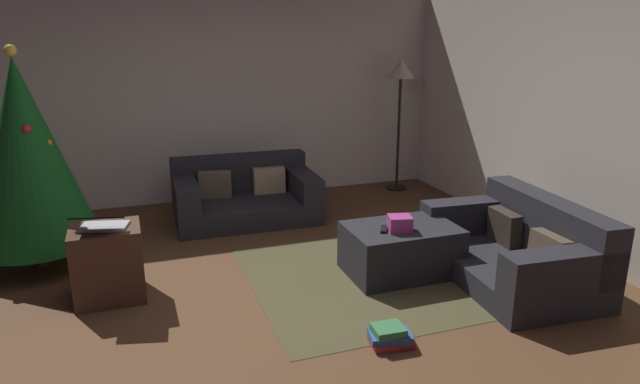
{
  "coord_description": "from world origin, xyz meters",
  "views": [
    {
      "loc": [
        -0.79,
        -3.69,
        2.04
      ],
      "look_at": [
        0.68,
        0.47,
        0.75
      ],
      "focal_mm": 31.07,
      "sensor_mm": 36.0,
      "label": 1
    }
  ],
  "objects_px": {
    "side_table": "(108,263)",
    "laptop": "(101,223)",
    "couch_left": "(244,195)",
    "tv_remote": "(384,229)",
    "ottoman": "(401,250)",
    "couch_right": "(520,249)",
    "book_stack": "(390,336)",
    "gift_box": "(400,224)",
    "corner_lamp": "(401,79)",
    "christmas_tree": "(26,153)"
  },
  "relations": [
    {
      "from": "ottoman",
      "to": "book_stack",
      "type": "distance_m",
      "value": 1.2
    },
    {
      "from": "couch_right",
      "to": "side_table",
      "type": "height_order",
      "value": "couch_right"
    },
    {
      "from": "tv_remote",
      "to": "laptop",
      "type": "height_order",
      "value": "laptop"
    },
    {
      "from": "tv_remote",
      "to": "laptop",
      "type": "distance_m",
      "value": 2.24
    },
    {
      "from": "ottoman",
      "to": "book_stack",
      "type": "bearing_deg",
      "value": -120.71
    },
    {
      "from": "book_stack",
      "to": "gift_box",
      "type": "bearing_deg",
      "value": 60.05
    },
    {
      "from": "side_table",
      "to": "book_stack",
      "type": "bearing_deg",
      "value": -37.52
    },
    {
      "from": "book_stack",
      "to": "corner_lamp",
      "type": "bearing_deg",
      "value": 62.34
    },
    {
      "from": "side_table",
      "to": "corner_lamp",
      "type": "bearing_deg",
      "value": 30.31
    },
    {
      "from": "corner_lamp",
      "to": "gift_box",
      "type": "bearing_deg",
      "value": -116.79
    },
    {
      "from": "couch_right",
      "to": "corner_lamp",
      "type": "bearing_deg",
      "value": -1.77
    },
    {
      "from": "ottoman",
      "to": "laptop",
      "type": "height_order",
      "value": "laptop"
    },
    {
      "from": "side_table",
      "to": "tv_remote",
      "type": "bearing_deg",
      "value": -9.62
    },
    {
      "from": "christmas_tree",
      "to": "book_stack",
      "type": "height_order",
      "value": "christmas_tree"
    },
    {
      "from": "couch_left",
      "to": "tv_remote",
      "type": "relative_size",
      "value": 9.81
    },
    {
      "from": "ottoman",
      "to": "couch_right",
      "type": "bearing_deg",
      "value": -26.04
    },
    {
      "from": "tv_remote",
      "to": "book_stack",
      "type": "distance_m",
      "value": 1.14
    },
    {
      "from": "couch_left",
      "to": "side_table",
      "type": "distance_m",
      "value": 2.16
    },
    {
      "from": "couch_left",
      "to": "laptop",
      "type": "bearing_deg",
      "value": 51.06
    },
    {
      "from": "couch_left",
      "to": "side_table",
      "type": "relative_size",
      "value": 2.66
    },
    {
      "from": "side_table",
      "to": "book_stack",
      "type": "relative_size",
      "value": 1.88
    },
    {
      "from": "couch_left",
      "to": "book_stack",
      "type": "relative_size",
      "value": 5.01
    },
    {
      "from": "ottoman",
      "to": "side_table",
      "type": "relative_size",
      "value": 1.59
    },
    {
      "from": "tv_remote",
      "to": "book_stack",
      "type": "height_order",
      "value": "tv_remote"
    },
    {
      "from": "laptop",
      "to": "couch_left",
      "type": "bearing_deg",
      "value": 49.59
    },
    {
      "from": "couch_left",
      "to": "ottoman",
      "type": "bearing_deg",
      "value": 117.65
    },
    {
      "from": "couch_left",
      "to": "tv_remote",
      "type": "xyz_separation_m",
      "value": [
        0.77,
        -2.0,
        0.18
      ]
    },
    {
      "from": "couch_left",
      "to": "book_stack",
      "type": "bearing_deg",
      "value": 98.22
    },
    {
      "from": "gift_box",
      "to": "corner_lamp",
      "type": "bearing_deg",
      "value": 63.21
    },
    {
      "from": "couch_right",
      "to": "laptop",
      "type": "xyz_separation_m",
      "value": [
        -3.29,
        0.72,
        0.38
      ]
    },
    {
      "from": "side_table",
      "to": "laptop",
      "type": "height_order",
      "value": "laptop"
    },
    {
      "from": "side_table",
      "to": "laptop",
      "type": "xyz_separation_m",
      "value": [
        -0.01,
        -0.05,
        0.35
      ]
    },
    {
      "from": "tv_remote",
      "to": "ottoman",
      "type": "bearing_deg",
      "value": 39.69
    },
    {
      "from": "tv_remote",
      "to": "corner_lamp",
      "type": "relative_size",
      "value": 0.09
    },
    {
      "from": "ottoman",
      "to": "tv_remote",
      "type": "relative_size",
      "value": 5.87
    },
    {
      "from": "tv_remote",
      "to": "christmas_tree",
      "type": "bearing_deg",
      "value": -175.71
    },
    {
      "from": "side_table",
      "to": "couch_left",
      "type": "bearing_deg",
      "value": 48.93
    },
    {
      "from": "side_table",
      "to": "corner_lamp",
      "type": "distance_m",
      "value": 4.31
    },
    {
      "from": "couch_right",
      "to": "gift_box",
      "type": "height_order",
      "value": "couch_right"
    },
    {
      "from": "book_stack",
      "to": "laptop",
      "type": "bearing_deg",
      "value": 143.81
    },
    {
      "from": "christmas_tree",
      "to": "corner_lamp",
      "type": "height_order",
      "value": "christmas_tree"
    },
    {
      "from": "side_table",
      "to": "laptop",
      "type": "bearing_deg",
      "value": -104.17
    },
    {
      "from": "couch_left",
      "to": "ottoman",
      "type": "relative_size",
      "value": 1.67
    },
    {
      "from": "side_table",
      "to": "book_stack",
      "type": "xyz_separation_m",
      "value": [
        1.77,
        -1.36,
        -0.23
      ]
    },
    {
      "from": "christmas_tree",
      "to": "corner_lamp",
      "type": "distance_m",
      "value": 4.38
    },
    {
      "from": "gift_box",
      "to": "side_table",
      "type": "height_order",
      "value": "side_table"
    },
    {
      "from": "couch_left",
      "to": "couch_right",
      "type": "relative_size",
      "value": 0.97
    },
    {
      "from": "gift_box",
      "to": "tv_remote",
      "type": "xyz_separation_m",
      "value": [
        -0.12,
        0.05,
        -0.05
      ]
    },
    {
      "from": "gift_box",
      "to": "tv_remote",
      "type": "distance_m",
      "value": 0.14
    },
    {
      "from": "christmas_tree",
      "to": "gift_box",
      "type": "bearing_deg",
      "value": -24.08
    }
  ]
}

